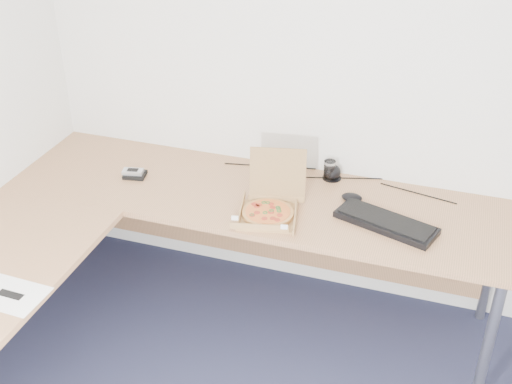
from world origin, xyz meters
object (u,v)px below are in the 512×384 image
(desk, at_px, (159,233))
(wallet, at_px, (135,175))
(pizza_box, at_px, (269,209))
(drinking_glass, at_px, (330,170))
(keyboard, at_px, (386,223))

(desk, distance_m, wallet, 0.52)
(desk, xyz_separation_m, pizza_box, (0.45, 0.27, 0.06))
(desk, height_order, wallet, wallet)
(drinking_glass, distance_m, keyboard, 0.49)
(pizza_box, relative_size, drinking_glass, 2.96)
(keyboard, height_order, wallet, keyboard)
(desk, distance_m, pizza_box, 0.53)
(keyboard, bearing_deg, pizza_box, -153.13)
(pizza_box, xyz_separation_m, keyboard, (0.54, 0.08, -0.02))
(desk, xyz_separation_m, wallet, (-0.33, 0.40, 0.04))
(keyboard, distance_m, wallet, 1.32)
(drinking_glass, bearing_deg, keyboard, -44.40)
(desk, height_order, keyboard, keyboard)
(desk, bearing_deg, drinking_glass, 46.81)
(pizza_box, relative_size, wallet, 2.85)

